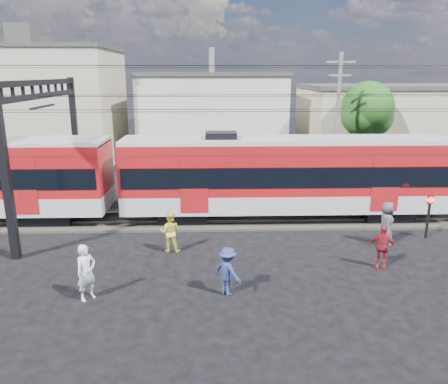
{
  "coord_description": "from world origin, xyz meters",
  "views": [
    {
      "loc": [
        -2.12,
        -13.03,
        7.2
      ],
      "look_at": [
        -1.58,
        5.0,
        2.29
      ],
      "focal_mm": 35.0,
      "sensor_mm": 36.0,
      "label": 1
    }
  ],
  "objects_px": {
    "commuter_train": "(290,174)",
    "pedestrian_a": "(86,272)",
    "crossing_signal": "(429,209)",
    "pedestrian_c": "(228,271)"
  },
  "relations": [
    {
      "from": "commuter_train",
      "to": "pedestrian_a",
      "type": "relative_size",
      "value": 26.5
    },
    {
      "from": "crossing_signal",
      "to": "pedestrian_c",
      "type": "bearing_deg",
      "value": -151.66
    },
    {
      "from": "commuter_train",
      "to": "pedestrian_c",
      "type": "distance_m",
      "value": 8.58
    },
    {
      "from": "commuter_train",
      "to": "pedestrian_a",
      "type": "distance_m",
      "value": 11.33
    },
    {
      "from": "pedestrian_c",
      "to": "crossing_signal",
      "type": "bearing_deg",
      "value": -107.22
    },
    {
      "from": "pedestrian_c",
      "to": "crossing_signal",
      "type": "distance_m",
      "value": 10.44
    },
    {
      "from": "commuter_train",
      "to": "pedestrian_c",
      "type": "xyz_separation_m",
      "value": [
        -3.38,
        -7.73,
        -1.56
      ]
    },
    {
      "from": "crossing_signal",
      "to": "pedestrian_a",
      "type": "bearing_deg",
      "value": -159.65
    },
    {
      "from": "pedestrian_a",
      "to": "pedestrian_c",
      "type": "relative_size",
      "value": 1.13
    },
    {
      "from": "pedestrian_a",
      "to": "crossing_signal",
      "type": "xyz_separation_m",
      "value": [
        13.79,
        5.12,
        0.43
      ]
    }
  ]
}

